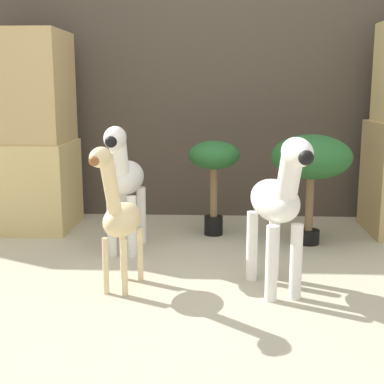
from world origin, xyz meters
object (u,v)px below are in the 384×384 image
object	(u,v)px
potted_palm_back	(311,159)
zebra_right	(278,202)
giraffe_figurine	(119,213)
potted_palm_front	(214,162)
zebra_left	(124,179)

from	to	relation	value
potted_palm_back	zebra_right	bearing A→B (deg)	-109.14
giraffe_figurine	potted_palm_front	distance (m)	1.03
zebra_left	potted_palm_front	world-z (taller)	zebra_left
giraffe_figurine	potted_palm_front	world-z (taller)	giraffe_figurine
giraffe_figurine	potted_palm_front	size ratio (longest dim) A/B	1.14
zebra_right	zebra_left	xyz separation A→B (m)	(-0.76, 0.57, 0.00)
zebra_right	giraffe_figurine	bearing A→B (deg)	-179.76
zebra_right	potted_palm_back	world-z (taller)	zebra_right
zebra_right	zebra_left	size ratio (longest dim) A/B	1.00
zebra_right	potted_palm_front	distance (m)	0.98
zebra_left	potted_palm_front	bearing A→B (deg)	37.42
zebra_left	potted_palm_back	size ratio (longest dim) A/B	1.11
zebra_right	giraffe_figurine	xyz separation A→B (m)	(-0.69, -0.00, -0.05)
zebra_right	giraffe_figurine	world-z (taller)	zebra_right
zebra_left	potted_palm_front	distance (m)	0.61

